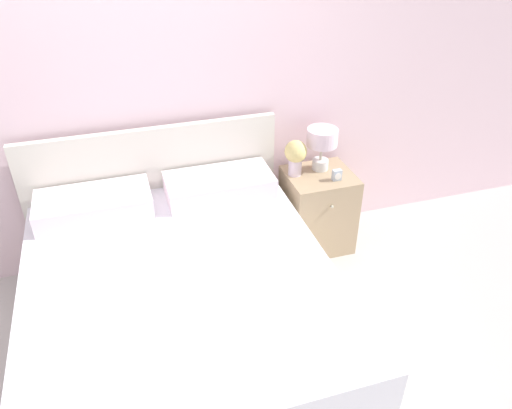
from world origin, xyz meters
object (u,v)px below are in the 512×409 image
bed (181,302)px  alarm_clock (337,175)px  nightstand (317,210)px  table_lamp (322,141)px  flower_vase (296,155)px

bed → alarm_clock: bed is taller
nightstand → table_lamp: table_lamp is taller
flower_vase → alarm_clock: size_ratio=3.32×
table_lamp → alarm_clock: bearing=-75.9°
nightstand → flower_vase: size_ratio=2.34×
nightstand → flower_vase: bearing=161.9°
bed → alarm_clock: size_ratio=24.80×
bed → nightstand: 1.33m
flower_vase → bed: bearing=-143.4°
bed → alarm_clock: bearing=24.7°
flower_vase → alarm_clock: bearing=-33.2°
nightstand → alarm_clock: (0.08, -0.11, 0.34)m
table_lamp → flower_vase: size_ratio=1.20×
bed → flower_vase: 1.30m
alarm_clock → nightstand: bearing=125.9°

